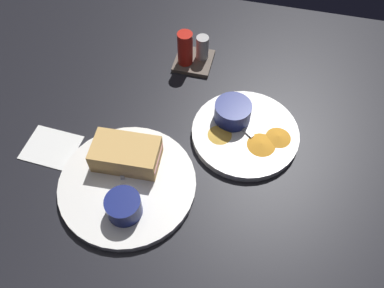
% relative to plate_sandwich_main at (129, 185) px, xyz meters
% --- Properties ---
extents(ground_plane, '(1.10, 1.10, 0.03)m').
position_rel_plate_sandwich_main_xyz_m(ground_plane, '(-0.00, 0.09, -0.02)').
color(ground_plane, black).
extents(plate_sandwich_main, '(0.27, 0.27, 0.02)m').
position_rel_plate_sandwich_main_xyz_m(plate_sandwich_main, '(0.00, 0.00, 0.00)').
color(plate_sandwich_main, white).
rests_on(plate_sandwich_main, ground_plane).
extents(sandwich_half_near, '(0.14, 0.08, 0.05)m').
position_rel_plate_sandwich_main_xyz_m(sandwich_half_near, '(-0.02, 0.05, 0.03)').
color(sandwich_half_near, tan).
rests_on(sandwich_half_near, plate_sandwich_main).
extents(ramekin_dark_sauce, '(0.07, 0.07, 0.04)m').
position_rel_plate_sandwich_main_xyz_m(ramekin_dark_sauce, '(0.01, -0.06, 0.03)').
color(ramekin_dark_sauce, navy).
rests_on(ramekin_dark_sauce, plate_sandwich_main).
extents(spoon_by_dark_ramekin, '(0.05, 0.10, 0.01)m').
position_rel_plate_sandwich_main_xyz_m(spoon_by_dark_ramekin, '(-0.01, -0.01, 0.01)').
color(spoon_by_dark_ramekin, silver).
rests_on(spoon_by_dark_ramekin, plate_sandwich_main).
extents(plate_chips_companion, '(0.23, 0.23, 0.02)m').
position_rel_plate_sandwich_main_xyz_m(plate_chips_companion, '(0.20, 0.17, 0.00)').
color(plate_chips_companion, white).
rests_on(plate_chips_companion, ground_plane).
extents(ramekin_light_gravy, '(0.08, 0.08, 0.04)m').
position_rel_plate_sandwich_main_xyz_m(ramekin_light_gravy, '(0.17, 0.20, 0.03)').
color(ramekin_light_gravy, navy).
rests_on(ramekin_light_gravy, plate_chips_companion).
extents(spoon_by_gravy_ramekin, '(0.09, 0.07, 0.01)m').
position_rel_plate_sandwich_main_xyz_m(spoon_by_gravy_ramekin, '(0.16, 0.20, 0.01)').
color(spoon_by_gravy_ramekin, silver).
rests_on(spoon_by_gravy_ramekin, plate_chips_companion).
extents(plantain_chip_scatter, '(0.19, 0.10, 0.01)m').
position_rel_plate_sandwich_main_xyz_m(plantain_chip_scatter, '(0.22, 0.16, 0.01)').
color(plantain_chip_scatter, orange).
rests_on(plantain_chip_scatter, plate_chips_companion).
extents(condiment_caddy, '(0.09, 0.09, 0.10)m').
position_rel_plate_sandwich_main_xyz_m(condiment_caddy, '(0.04, 0.36, 0.03)').
color(condiment_caddy, brown).
rests_on(condiment_caddy, ground_plane).
extents(paper_napkin_folded, '(0.11, 0.10, 0.00)m').
position_rel_plate_sandwich_main_xyz_m(paper_napkin_folded, '(-0.19, 0.05, -0.01)').
color(paper_napkin_folded, white).
rests_on(paper_napkin_folded, ground_plane).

